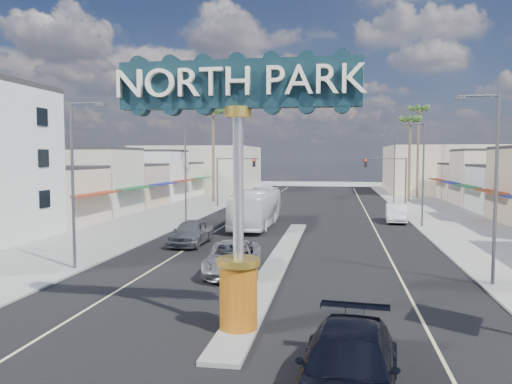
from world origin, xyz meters
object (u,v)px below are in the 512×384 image
(streetlight_l_near, at_px, (75,176))
(streetlight_r_far, at_px, (393,165))
(streetlight_l_far, at_px, (235,165))
(streetlight_r_near, at_px, (492,179))
(palm_right_mid, at_px, (410,124))
(car_parked_left, at_px, (191,232))
(streetlight_r_mid, at_px, (421,169))
(suv_right, at_px, (348,368))
(city_bus, at_px, (256,208))
(car_parked_right, at_px, (396,213))
(traffic_signal_right, at_px, (389,173))
(gateway_sign, at_px, (238,161))
(palm_right_far, at_px, (419,114))
(suv_left, at_px, (233,258))
(palm_left_far, at_px, (213,116))
(traffic_signal_left, at_px, (232,172))
(streetlight_l_mid, at_px, (187,168))

(streetlight_l_near, height_order, streetlight_r_far, same)
(streetlight_l_far, relative_size, streetlight_r_near, 1.00)
(palm_right_mid, relative_size, car_parked_left, 2.33)
(streetlight_r_mid, height_order, car_parked_left, streetlight_r_mid)
(suv_right, height_order, city_bus, city_bus)
(car_parked_left, height_order, car_parked_right, car_parked_left)
(streetlight_l_near, height_order, city_bus, streetlight_l_near)
(traffic_signal_right, distance_m, city_bus, 20.49)
(gateway_sign, xyz_separation_m, streetlight_l_far, (-10.43, 50.02, -0.86))
(car_parked_right, bearing_deg, palm_right_far, 81.44)
(streetlight_l_near, distance_m, suv_left, 9.46)
(traffic_signal_right, bearing_deg, palm_left_far, 164.85)
(streetlight_r_far, relative_size, palm_right_mid, 0.74)
(traffic_signal_left, distance_m, palm_right_far, 31.22)
(streetlight_r_far, bearing_deg, suv_left, -106.70)
(gateway_sign, bearing_deg, suv_left, 103.11)
(gateway_sign, bearing_deg, palm_right_mid, 76.47)
(palm_right_mid, bearing_deg, streetlight_l_mid, -132.03)
(gateway_sign, height_order, streetlight_l_mid, gateway_sign)
(palm_left_far, xyz_separation_m, city_bus, (9.36, -21.76, -9.86))
(traffic_signal_left, xyz_separation_m, streetlight_l_mid, (-1.25, -13.99, 0.79))
(streetlight_l_far, height_order, car_parked_right, streetlight_l_far)
(gateway_sign, relative_size, palm_left_far, 0.70)
(streetlight_l_mid, distance_m, city_bus, 7.81)
(streetlight_r_far, distance_m, suv_left, 43.47)
(suv_right, height_order, car_parked_right, suv_right)
(suv_right, xyz_separation_m, car_parked_right, (5.13, 35.55, -0.02))
(streetlight_r_far, bearing_deg, streetlight_l_mid, -133.48)
(streetlight_l_far, xyz_separation_m, streetlight_r_near, (20.87, -42.00, 0.00))
(streetlight_r_mid, bearing_deg, traffic_signal_right, 95.10)
(traffic_signal_left, height_order, traffic_signal_right, same)
(streetlight_r_far, height_order, suv_right, streetlight_r_far)
(car_parked_right, bearing_deg, traffic_signal_right, 91.45)
(streetlight_l_near, xyz_separation_m, streetlight_l_mid, (0.00, 20.00, 0.00))
(streetlight_r_near, bearing_deg, streetlight_r_mid, 90.00)
(palm_left_far, xyz_separation_m, suv_left, (11.00, -39.43, -10.67))
(traffic_signal_left, bearing_deg, streetlight_r_far, 22.20)
(traffic_signal_right, height_order, palm_left_far, palm_left_far)
(palm_left_far, distance_m, car_parked_right, 29.52)
(streetlight_l_mid, bearing_deg, streetlight_l_near, -90.00)
(streetlight_r_far, xyz_separation_m, car_parked_left, (-17.06, -33.54, -4.18))
(streetlight_l_near, height_order, car_parked_right, streetlight_l_near)
(streetlight_l_near, distance_m, car_parked_right, 30.37)
(streetlight_l_mid, distance_m, car_parked_left, 12.85)
(streetlight_r_mid, relative_size, palm_right_far, 0.64)
(streetlight_r_near, bearing_deg, gateway_sign, -142.45)
(streetlight_r_near, distance_m, city_bus, 23.29)
(gateway_sign, distance_m, streetlight_r_near, 13.19)
(palm_right_far, height_order, suv_left, palm_right_far)
(streetlight_l_near, bearing_deg, traffic_signal_right, 60.01)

